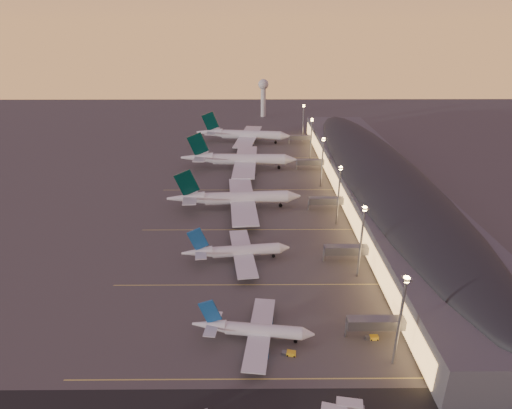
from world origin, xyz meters
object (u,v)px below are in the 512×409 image
object	(u,v)px
radar_tower	(263,92)
catering_truck_a	(351,409)
airliner_wide_near	(235,198)
airliner_wide_mid	(239,159)
airliner_narrow_north	(237,251)
baggage_tug_b	(372,338)
airliner_wide_far	(243,135)
airliner_narrow_south	(253,330)
baggage_tug_a	(289,353)

from	to	relation	value
radar_tower	catering_truck_a	world-z (taller)	radar_tower
airliner_wide_near	airliner_wide_mid	size ratio (longest dim) A/B	0.91
airliner_narrow_north	airliner_wide_mid	world-z (taller)	airliner_wide_mid
airliner_wide_mid	baggage_tug_b	world-z (taller)	airliner_wide_mid
airliner_wide_far	airliner_narrow_south	bearing A→B (deg)	-80.18
airliner_narrow_north	radar_tower	world-z (taller)	radar_tower
airliner_narrow_south	airliner_wide_near	distance (m)	88.06
airliner_narrow_south	catering_truck_a	size ratio (longest dim) A/B	5.12
airliner_narrow_south	airliner_wide_mid	xyz separation A→B (m)	(-8.01, 144.92, 2.45)
airliner_narrow_north	airliner_wide_far	xyz separation A→B (m)	(-0.97, 160.90, 1.90)
radar_tower	baggage_tug_b	size ratio (longest dim) A/B	9.33
airliner_wide_mid	baggage_tug_b	size ratio (longest dim) A/B	19.22
airliner_wide_near	airliner_wide_far	bearing A→B (deg)	85.10
airliner_narrow_north	airliner_wide_far	size ratio (longest dim) A/B	0.58
airliner_narrow_south	airliner_wide_far	world-z (taller)	airliner_wide_far
airliner_wide_mid	radar_tower	distance (m)	147.88
airliner_wide_near	airliner_wide_far	xyz separation A→B (m)	(1.39, 114.98, 0.47)
airliner_narrow_south	airliner_wide_mid	size ratio (longest dim) A/B	0.50
airliner_narrow_north	airliner_wide_mid	size ratio (longest dim) A/B	0.58
airliner_narrow_south	airliner_narrow_north	distance (m)	42.14
airliner_wide_far	catering_truck_a	xyz separation A→B (m)	(28.17, -226.86, -3.86)
airliner_wide_near	baggage_tug_a	bearing A→B (deg)	-83.54
airliner_wide_mid	catering_truck_a	bearing A→B (deg)	-78.51
airliner_narrow_south	airliner_narrow_north	xyz separation A→B (m)	(-5.84, 41.73, 0.52)
airliner_wide_near	radar_tower	bearing A→B (deg)	80.85
airliner_wide_mid	baggage_tug_a	size ratio (longest dim) A/B	17.85
baggage_tug_b	catering_truck_a	distance (m)	26.44
airliner_narrow_north	airliner_wide_mid	distance (m)	103.24
airliner_narrow_south	airliner_wide_far	xyz separation A→B (m)	(-6.81, 202.63, 2.41)
radar_tower	baggage_tug_a	distance (m)	297.63
airliner_wide_mid	airliner_wide_far	xyz separation A→B (m)	(1.20, 57.70, -0.04)
airliner_narrow_south	radar_tower	world-z (taller)	radar_tower
airliner_wide_mid	airliner_narrow_north	bearing A→B (deg)	-87.16
airliner_narrow_south	baggage_tug_b	size ratio (longest dim) A/B	9.56
airliner_narrow_south	baggage_tug_a	bearing A→B (deg)	-25.25
airliner_wide_mid	baggage_tug_a	bearing A→B (deg)	-81.77
airliner_wide_near	airliner_wide_mid	distance (m)	57.27
airliner_narrow_south	airliner_narrow_north	size ratio (longest dim) A/B	0.86
airliner_wide_near	catering_truck_a	distance (m)	115.77
airliner_narrow_south	catering_truck_a	distance (m)	32.34
airliner_wide_mid	baggage_tug_b	bearing A→B (deg)	-72.79
airliner_wide_near	radar_tower	size ratio (longest dim) A/B	1.88
catering_truck_a	airliner_narrow_north	bearing A→B (deg)	121.79
airliner_wide_near	baggage_tug_b	size ratio (longest dim) A/B	17.49
airliner_wide_mid	baggage_tug_a	xyz separation A→B (m)	(17.45, -150.92, -5.04)
airliner_wide_mid	catering_truck_a	distance (m)	171.73
airliner_narrow_south	baggage_tug_b	world-z (taller)	airliner_narrow_south
catering_truck_a	baggage_tug_a	bearing A→B (deg)	132.54
airliner_wide_near	baggage_tug_a	size ratio (longest dim) A/B	16.24
radar_tower	airliner_wide_mid	bearing A→B (deg)	-96.79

